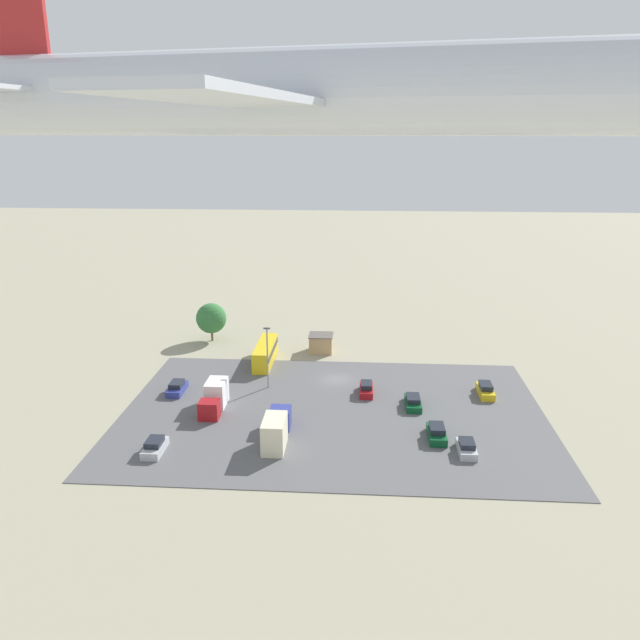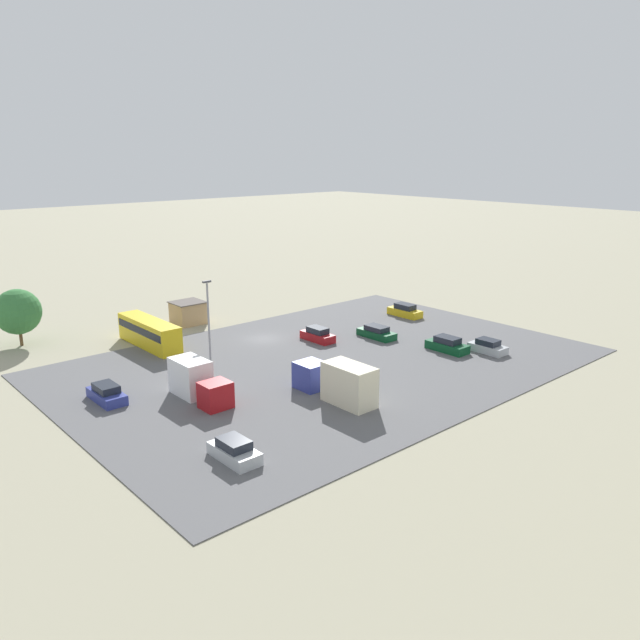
% 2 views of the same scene
% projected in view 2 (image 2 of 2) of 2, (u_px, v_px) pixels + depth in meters
% --- Properties ---
extents(ground_plane, '(400.00, 400.00, 0.00)m').
position_uv_depth(ground_plane, '(263.00, 339.00, 73.00)').
color(ground_plane, gray).
extents(parking_lot_surface, '(53.26, 36.60, 0.08)m').
position_uv_depth(parking_lot_surface, '(327.00, 362.00, 64.93)').
color(parking_lot_surface, '#565659').
rests_on(parking_lot_surface, ground).
extents(shed_building, '(3.87, 3.65, 2.88)m').
position_uv_depth(shed_building, '(188.00, 313.00, 79.23)').
color(shed_building, tan).
rests_on(shed_building, ground).
extents(bus, '(2.50, 10.62, 3.04)m').
position_uv_depth(bus, '(149.00, 332.00, 69.80)').
color(bus, gold).
rests_on(bus, ground).
extents(parked_car_0, '(1.96, 4.47, 1.55)m').
position_uv_depth(parked_car_0, '(107.00, 394.00, 54.57)').
color(parked_car_0, navy).
rests_on(parked_car_0, ground).
extents(parked_car_1, '(1.98, 4.80, 1.42)m').
position_uv_depth(parked_car_1, '(377.00, 333.00, 73.25)').
color(parked_car_1, '#0C4723').
rests_on(parked_car_1, ground).
extents(parked_car_2, '(1.98, 4.26, 1.57)m').
position_uv_depth(parked_car_2, '(234.00, 451.00, 44.17)').
color(parked_car_2, '#ADB2B7').
rests_on(parked_car_2, ground).
extents(parked_car_3, '(1.79, 4.37, 1.61)m').
position_uv_depth(parked_car_3, '(318.00, 335.00, 72.00)').
color(parked_car_3, maroon).
rests_on(parked_car_3, ground).
extents(parked_car_4, '(2.00, 4.71, 1.61)m').
position_uv_depth(parked_car_4, '(447.00, 345.00, 68.30)').
color(parked_car_4, '#0C4723').
rests_on(parked_car_4, ground).
extents(parked_car_5, '(1.84, 4.77, 1.66)m').
position_uv_depth(parked_car_5, '(405.00, 311.00, 82.78)').
color(parked_car_5, gold).
rests_on(parked_car_5, ground).
extents(parked_car_6, '(1.90, 4.09, 1.46)m').
position_uv_depth(parked_car_6, '(488.00, 347.00, 67.86)').
color(parked_car_6, '#ADB2B7').
rests_on(parked_car_6, ground).
extents(parked_truck_0, '(2.46, 7.09, 3.30)m').
position_uv_depth(parked_truck_0, '(197.00, 382.00, 55.00)').
color(parked_truck_0, maroon).
rests_on(parked_truck_0, ground).
extents(parked_truck_1, '(2.47, 8.75, 3.55)m').
position_uv_depth(parked_truck_1, '(338.00, 382.00, 54.69)').
color(parked_truck_1, navy).
rests_on(parked_truck_1, ground).
extents(tree_near_shed, '(5.11, 5.11, 6.51)m').
position_uv_depth(tree_near_shed, '(18.00, 312.00, 69.62)').
color(tree_near_shed, brown).
rests_on(tree_near_shed, ground).
extents(light_pole_lot_centre, '(0.90, 0.28, 8.72)m').
position_uv_depth(light_pole_lot_centre, '(209.00, 319.00, 63.13)').
color(light_pole_lot_centre, gray).
rests_on(light_pole_lot_centre, ground).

